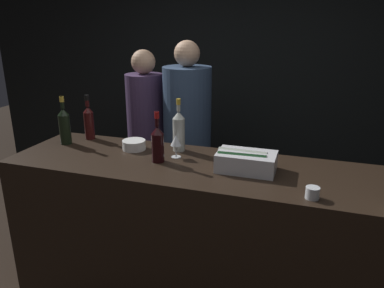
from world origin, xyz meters
TOP-DOWN VIEW (x-y plane):
  - wall_back_chalkboard at (0.00, 2.24)m, footprint 6.40×0.06m
  - bar_counter at (0.00, 0.35)m, footprint 2.34×0.70m
  - ice_bin_with_bottles at (0.34, 0.35)m, footprint 0.35×0.21m
  - bowl_white at (-0.46, 0.49)m, footprint 0.16×0.16m
  - wine_glass at (-0.13, 0.43)m, footprint 0.07×0.07m
  - candle_votive at (0.73, 0.10)m, footprint 0.07×0.07m
  - red_wine_bottle_tall at (-0.21, 0.33)m, footprint 0.08×0.08m
  - rose_wine_bottle at (-0.15, 0.56)m, footprint 0.08×0.08m
  - champagne_bottle at (-0.98, 0.45)m, footprint 0.08×0.08m
  - red_wine_bottle_black_foil at (-0.88, 0.61)m, footprint 0.07×0.07m
  - person_in_hoodie at (-0.74, 1.28)m, footprint 0.34×0.34m
  - person_blond_tee at (-0.31, 1.20)m, footprint 0.41×0.41m

SIDE VIEW (x-z plane):
  - bar_counter at x=0.00m, z-range 0.00..1.03m
  - person_in_hoodie at x=-0.74m, z-range 0.10..1.74m
  - person_blond_tee at x=-0.31m, z-range 0.09..1.82m
  - candle_votive at x=0.73m, z-range 1.03..1.09m
  - bowl_white at x=-0.46m, z-range 1.03..1.10m
  - ice_bin_with_bottles at x=0.34m, z-range 1.04..1.15m
  - wine_glass at x=-0.13m, z-range 1.07..1.22m
  - red_wine_bottle_tall at x=-0.21m, z-range 1.00..1.32m
  - red_wine_bottle_black_foil at x=-0.88m, z-range 1.00..1.34m
  - champagne_bottle at x=-0.98m, z-range 1.00..1.34m
  - rose_wine_bottle at x=-0.15m, z-range 1.00..1.36m
  - wall_back_chalkboard at x=0.00m, z-range 0.00..2.80m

